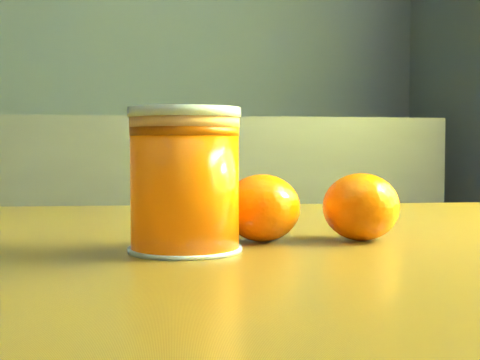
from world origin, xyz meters
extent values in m
cube|color=brown|center=(0.90, 0.09, 0.73)|extent=(1.05, 0.78, 0.04)
cylinder|color=#DD5704|center=(0.79, 0.05, 0.80)|extent=(0.08, 0.08, 0.09)
cylinder|color=#FFA768|center=(0.79, 0.05, 0.85)|extent=(0.08, 0.08, 0.01)
cylinder|color=silver|center=(0.79, 0.05, 0.85)|extent=(0.09, 0.09, 0.01)
ellipsoid|color=#E56104|center=(0.86, 0.09, 0.78)|extent=(0.08, 0.08, 0.06)
ellipsoid|color=#E56104|center=(0.94, 0.08, 0.78)|extent=(0.08, 0.08, 0.06)
camera|label=1|loc=(0.74, -0.45, 0.83)|focal=50.00mm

